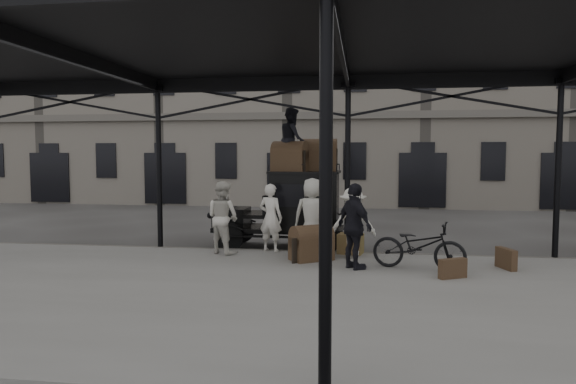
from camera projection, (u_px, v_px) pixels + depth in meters
name	position (u px, v px, depth m)	size (l,w,h in m)	color
ground	(344.00, 276.00, 11.15)	(120.00, 120.00, 0.00)	#383533
platform	(340.00, 298.00, 9.17)	(28.00, 8.00, 0.15)	slate
canopy	(343.00, 44.00, 9.11)	(22.50, 9.00, 4.74)	black
building_frontage	(357.00, 75.00, 28.39)	(64.00, 8.00, 14.00)	slate
taxi	(294.00, 206.00, 14.29)	(3.65, 1.55, 2.18)	black
porter_left	(271.00, 218.00, 13.13)	(0.64, 0.42, 1.74)	silver
porter_midleft	(223.00, 217.00, 12.88)	(0.89, 0.69, 1.82)	beige
porter_centre	(312.00, 215.00, 12.97)	(0.93, 0.60, 1.90)	beige
porter_official	(355.00, 226.00, 11.10)	(1.10, 0.46, 1.87)	black
porter_right	(353.00, 223.00, 12.26)	(1.09, 0.63, 1.69)	silver
bicycle	(419.00, 246.00, 11.06)	(0.70, 1.99, 1.05)	black
porter_roof	(292.00, 139.00, 14.06)	(0.84, 0.66, 1.73)	black
steamer_trunk_roof_near	(290.00, 159.00, 13.96)	(0.92, 0.56, 0.68)	#4A3422
steamer_trunk_roof_far	(319.00, 157.00, 14.29)	(1.01, 0.62, 0.74)	#4A3422
steamer_trunk_platform	(311.00, 245.00, 12.08)	(0.95, 0.58, 0.69)	#4A3422
wicker_hamper	(351.00, 244.00, 12.88)	(0.60, 0.45, 0.50)	brown
suitcase_upright	(506.00, 259.00, 11.16)	(0.15, 0.60, 0.45)	#4A3422
suitcase_flat	(453.00, 268.00, 10.31)	(0.60, 0.15, 0.40)	#4A3422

